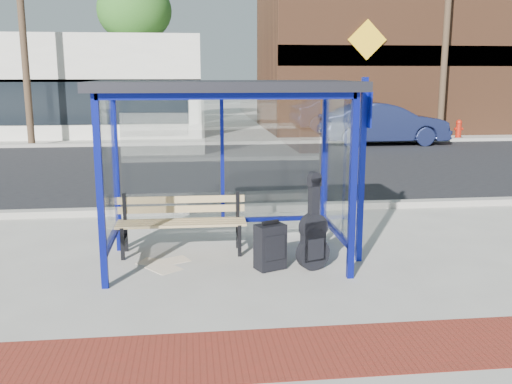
{
  "coord_description": "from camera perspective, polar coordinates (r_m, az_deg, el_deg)",
  "views": [
    {
      "loc": [
        -0.45,
        -7.35,
        2.51
      ],
      "look_at": [
        0.42,
        0.2,
        0.93
      ],
      "focal_mm": 40.0,
      "sensor_mm": 36.0,
      "label": 1
    }
  ],
  "objects": [
    {
      "name": "storefront_brown",
      "position": [
        27.2,
        11.8,
        12.98
      ],
      "size": [
        10.0,
        7.08,
        6.4
      ],
      "color": "#59331E",
      "rests_on": "ground"
    },
    {
      "name": "parked_car",
      "position": [
        21.04,
        12.62,
        6.67
      ],
      "size": [
        4.54,
        1.65,
        1.49
      ],
      "primitive_type": "imported",
      "rotation": [
        0.0,
        0.0,
        1.59
      ],
      "color": "#171E41",
      "rests_on": "ground"
    },
    {
      "name": "guitar_bag",
      "position": [
        7.42,
        5.74,
        -4.46
      ],
      "size": [
        0.46,
        0.27,
        1.22
      ],
      "rotation": [
        0.0,
        0.0,
        0.34
      ],
      "color": "black",
      "rests_on": "ground"
    },
    {
      "name": "sign_post",
      "position": [
        7.67,
        10.62,
        3.13
      ],
      "size": [
        0.1,
        0.31,
        2.47
      ],
      "rotation": [
        0.0,
        0.0,
        0.03
      ],
      "color": "#0C178D",
      "rests_on": "ground"
    },
    {
      "name": "newspaper_a",
      "position": [
        7.65,
        -9.21,
        -7.54
      ],
      "size": [
        0.53,
        0.54,
        0.01
      ],
      "primitive_type": "cube",
      "rotation": [
        0.0,
        0.0,
        -0.92
      ],
      "color": "white",
      "rests_on": "ground"
    },
    {
      "name": "fire_hydrant",
      "position": [
        23.37,
        19.6,
        5.97
      ],
      "size": [
        0.34,
        0.23,
        0.78
      ],
      "rotation": [
        0.0,
        0.0,
        0.05
      ],
      "color": "#AF1C0C",
      "rests_on": "ground"
    },
    {
      "name": "suitcase",
      "position": [
        7.43,
        1.44,
        -5.52
      ],
      "size": [
        0.44,
        0.36,
        0.66
      ],
      "rotation": [
        0.0,
        0.0,
        0.4
      ],
      "color": "black",
      "rests_on": "ground"
    },
    {
      "name": "utility_pole_east",
      "position": [
        22.86,
        18.5,
        15.19
      ],
      "size": [
        1.6,
        0.24,
        8.0
      ],
      "color": "#4C3826",
      "rests_on": "ground"
    },
    {
      "name": "bench",
      "position": [
        8.14,
        -7.46,
        -2.75
      ],
      "size": [
        1.82,
        0.47,
        0.85
      ],
      "rotation": [
        0.0,
        0.0,
        -0.02
      ],
      "color": "black",
      "rests_on": "ground"
    },
    {
      "name": "curb_near",
      "position": [
        10.55,
        -3.98,
        -1.7
      ],
      "size": [
        60.0,
        0.25,
        0.12
      ],
      "primitive_type": "cube",
      "color": "gray",
      "rests_on": "ground"
    },
    {
      "name": "street_asphalt",
      "position": [
        15.56,
        -4.87,
        2.45
      ],
      "size": [
        60.0,
        10.0,
        0.0
      ],
      "primitive_type": "cube",
      "color": "black",
      "rests_on": "ground"
    },
    {
      "name": "bus_shelter",
      "position": [
        7.45,
        -3.17,
        8.35
      ],
      "size": [
        3.3,
        1.8,
        2.42
      ],
      "color": "navy",
      "rests_on": "ground"
    },
    {
      "name": "backpack",
      "position": [
        7.67,
        0.98,
        -6.13
      ],
      "size": [
        0.32,
        0.31,
        0.33
      ],
      "rotation": [
        0.0,
        0.0,
        -0.35
      ],
      "color": "#32311C",
      "rests_on": "ground"
    },
    {
      "name": "utility_pole_west",
      "position": [
        21.54,
        -22.34,
        15.17
      ],
      "size": [
        1.6,
        0.24,
        8.0
      ],
      "color": "#4C3826",
      "rests_on": "ground"
    },
    {
      "name": "ground",
      "position": [
        7.78,
        -2.96,
        -7.08
      ],
      "size": [
        120.0,
        120.0,
        0.0
      ],
      "primitive_type": "plane",
      "color": "#B2ADA0",
      "rests_on": "ground"
    },
    {
      "name": "newspaper_c",
      "position": [
        7.94,
        -8.11,
        -6.78
      ],
      "size": [
        0.46,
        0.42,
        0.01
      ],
      "primitive_type": "cube",
      "rotation": [
        0.0,
        0.0,
        0.43
      ],
      "color": "white",
      "rests_on": "ground"
    },
    {
      "name": "curb_far",
      "position": [
        20.6,
        -5.33,
        4.89
      ],
      "size": [
        60.0,
        0.25,
        0.12
      ],
      "primitive_type": "cube",
      "color": "gray",
      "rests_on": "ground"
    },
    {
      "name": "tree_mid",
      "position": [
        29.61,
        -12.06,
        17.22
      ],
      "size": [
        3.6,
        3.6,
        7.03
      ],
      "color": "#4C3826",
      "rests_on": "ground"
    },
    {
      "name": "far_sidewalk",
      "position": [
        22.5,
        -5.44,
        5.32
      ],
      "size": [
        60.0,
        4.0,
        0.01
      ],
      "primitive_type": "cube",
      "color": "#B2ADA0",
      "rests_on": "ground"
    },
    {
      "name": "brick_paver_strip",
      "position": [
        5.39,
        -1.1,
        -15.95
      ],
      "size": [
        60.0,
        1.0,
        0.01
      ],
      "primitive_type": "cube",
      "color": "maroon",
      "rests_on": "ground"
    },
    {
      "name": "tree_right",
      "position": [
        32.22,
        17.88,
        16.46
      ],
      "size": [
        3.6,
        3.6,
        7.03
      ],
      "color": "#4C3826",
      "rests_on": "ground"
    },
    {
      "name": "newspaper_b",
      "position": [
        7.91,
        -10.24,
        -6.93
      ],
      "size": [
        0.48,
        0.44,
        0.01
      ],
      "primitive_type": "cube",
      "rotation": [
        0.0,
        0.0,
        -0.49
      ],
      "color": "white",
      "rests_on": "ground"
    }
  ]
}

